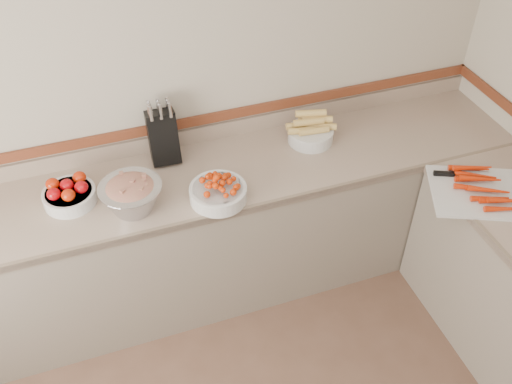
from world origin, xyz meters
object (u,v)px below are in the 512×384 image
object	(u,v)px
tomato_bowl	(69,194)
rhubarb_bowl	(131,195)
knife_block	(163,136)
cherry_tomato_bowl	(218,191)
corn_bowl	(311,132)
cutting_board	(481,190)

from	to	relation	value
tomato_bowl	rhubarb_bowl	bearing A→B (deg)	-27.93
rhubarb_bowl	tomato_bowl	bearing A→B (deg)	152.07
knife_block	cherry_tomato_bowl	world-z (taller)	knife_block
tomato_bowl	rhubarb_bowl	size ratio (longest dim) A/B	0.85
corn_bowl	rhubarb_bowl	world-z (taller)	corn_bowl
tomato_bowl	cutting_board	distance (m)	2.15
corn_bowl	knife_block	bearing A→B (deg)	172.13
tomato_bowl	cutting_board	size ratio (longest dim) A/B	0.43
cutting_board	rhubarb_bowl	bearing A→B (deg)	164.39
cherry_tomato_bowl	cutting_board	world-z (taller)	cherry_tomato_bowl
corn_bowl	cutting_board	distance (m)	0.99
tomato_bowl	cutting_board	bearing A→B (deg)	-17.54
tomato_bowl	corn_bowl	world-z (taller)	corn_bowl
tomato_bowl	cutting_board	xyz separation A→B (m)	(2.05, -0.65, -0.03)
knife_block	cherry_tomato_bowl	size ratio (longest dim) A/B	1.28
corn_bowl	cherry_tomato_bowl	bearing A→B (deg)	-154.44
cherry_tomato_bowl	rhubarb_bowl	bearing A→B (deg)	170.29
knife_block	cutting_board	xyz separation A→B (m)	(1.50, -0.84, -0.13)
knife_block	tomato_bowl	bearing A→B (deg)	-160.06
cherry_tomato_bowl	corn_bowl	bearing A→B (deg)	25.56
tomato_bowl	corn_bowl	size ratio (longest dim) A/B	0.93
corn_bowl	tomato_bowl	bearing A→B (deg)	-176.65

